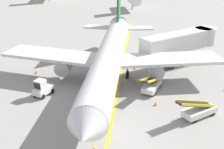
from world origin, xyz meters
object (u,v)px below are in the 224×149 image
baggage_tug_near_wing (42,88)px  safety_cone_nose_left (135,68)px  jet_bridge (185,41)px  belt_loader_aft_hold (199,110)px  belt_loader_forward_hold (151,85)px  safety_cone_wingtip_right (156,104)px  airliner (110,57)px  safety_cone_tail_area (36,72)px

baggage_tug_near_wing → safety_cone_nose_left: (12.20, 6.93, -0.71)m
jet_bridge → belt_loader_aft_hold: 15.56m
belt_loader_aft_hold → safety_cone_nose_left: 14.18m
baggage_tug_near_wing → belt_loader_forward_hold: (12.90, -0.19, -0.15)m
jet_bridge → belt_loader_forward_hold: jet_bridge is taller
safety_cone_nose_left → safety_cone_wingtip_right: 10.75m
airliner → belt_loader_forward_hold: airliner is taller
belt_loader_aft_hold → safety_cone_tail_area: (-17.82, 13.52, -0.56)m
jet_bridge → safety_cone_tail_area: jet_bridge is taller
jet_bridge → safety_cone_wingtip_right: bearing=-120.6°
belt_loader_aft_hold → jet_bridge: bearing=77.1°
airliner → jet_bridge: airliner is taller
safety_cone_nose_left → safety_cone_wingtip_right: size_ratio=1.00×
airliner → baggage_tug_near_wing: airliner is taller
belt_loader_forward_hold → baggage_tug_near_wing: bearing=179.1°
airliner → safety_cone_tail_area: size_ratio=79.68×
belt_loader_aft_hold → safety_cone_wingtip_right: size_ratio=11.50×
jet_bridge → baggage_tug_near_wing: bearing=-157.2°
belt_loader_forward_hold → safety_cone_tail_area: belt_loader_forward_hold is taller
jet_bridge → safety_cone_nose_left: size_ratio=28.76×
jet_bridge → belt_loader_aft_hold: jet_bridge is taller
airliner → jet_bridge: 12.62m
safety_cone_nose_left → safety_cone_wingtip_right: (0.34, -10.75, 0.00)m
belt_loader_aft_hold → safety_cone_nose_left: belt_loader_aft_hold is taller
safety_cone_nose_left → safety_cone_tail_area: 13.76m
belt_loader_forward_hold → belt_loader_aft_hold: size_ratio=0.98×
belt_loader_aft_hold → baggage_tug_near_wing: bearing=157.8°
baggage_tug_near_wing → belt_loader_aft_hold: (16.26, -6.65, -0.15)m
safety_cone_tail_area → jet_bridge: bearing=3.8°
safety_cone_tail_area → belt_loader_aft_hold: bearing=-37.2°
safety_cone_nose_left → jet_bridge: bearing=10.2°
airliner → belt_loader_aft_hold: airliner is taller
belt_loader_forward_hold → safety_cone_tail_area: size_ratio=11.24×
belt_loader_aft_hold → safety_cone_nose_left: size_ratio=11.50×
belt_loader_aft_hold → safety_cone_wingtip_right: 4.71m
jet_bridge → baggage_tug_near_wing: 21.51m
baggage_tug_near_wing → safety_cone_tail_area: (-1.56, 6.87, -0.71)m
airliner → safety_cone_nose_left: size_ratio=79.68×
belt_loader_forward_hold → belt_loader_aft_hold: 7.28m
airliner → safety_cone_nose_left: bearing=44.3°
belt_loader_forward_hold → safety_cone_nose_left: belt_loader_forward_hold is taller
baggage_tug_near_wing → safety_cone_wingtip_right: baggage_tug_near_wing is taller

